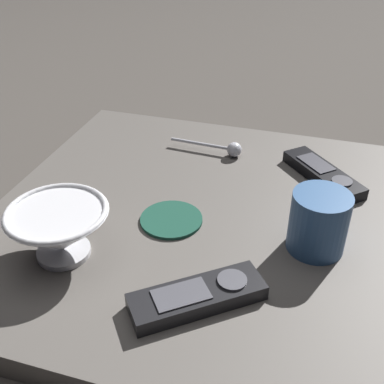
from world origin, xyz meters
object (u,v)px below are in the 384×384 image
coffee_mug (319,221)px  tv_remote_far (198,296)px  teaspoon (228,149)px  tv_remote_near (323,174)px  drink_coaster (171,219)px  cereal_bowl (60,230)px

coffee_mug → tv_remote_far: (-0.15, 0.13, -0.03)m
teaspoon → tv_remote_near: (-0.04, -0.17, -0.00)m
teaspoon → drink_coaster: (-0.22, 0.04, -0.01)m
tv_remote_near → tv_remote_far: same height
cereal_bowl → teaspoon: cereal_bowl is taller
cereal_bowl → tv_remote_far: (-0.03, -0.20, -0.03)m
tv_remote_far → drink_coaster: (0.15, 0.08, -0.01)m
coffee_mug → teaspoon: (0.22, 0.17, -0.03)m
teaspoon → tv_remote_far: (-0.37, -0.05, -0.00)m
cereal_bowl → teaspoon: 0.37m
cereal_bowl → coffee_mug: (0.11, -0.33, 0.00)m
coffee_mug → tv_remote_near: bearing=0.5°
teaspoon → tv_remote_near: bearing=-101.8°
tv_remote_far → teaspoon: bearing=7.4°
coffee_mug → tv_remote_near: size_ratio=0.72×
tv_remote_near → drink_coaster: bearing=131.7°
cereal_bowl → drink_coaster: 0.17m
tv_remote_near → drink_coaster: 0.28m
cereal_bowl → drink_coaster: (0.11, -0.12, -0.04)m
coffee_mug → tv_remote_near: (0.18, 0.00, -0.03)m
tv_remote_far → coffee_mug: bearing=-40.5°
teaspoon → drink_coaster: teaspoon is taller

